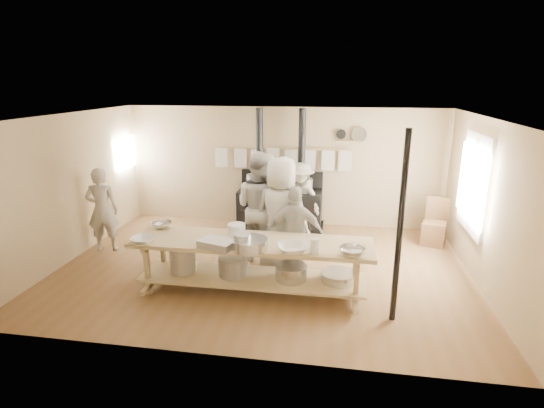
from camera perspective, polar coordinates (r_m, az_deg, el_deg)
name	(u,v)px	position (r m, az deg, el deg)	size (l,w,h in m)	color
ground	(263,268)	(7.49, -1.25, -8.54)	(7.00, 7.00, 0.00)	brown
room_shell	(262,177)	(6.96, -1.33, 3.66)	(7.00, 7.00, 7.00)	tan
window_right	(474,184)	(7.79, 25.57, 2.48)	(0.09, 1.50, 1.65)	beige
left_opening	(125,153)	(9.99, -19.11, 6.52)	(0.00, 0.90, 0.90)	white
stove	(280,205)	(9.27, 1.05, -0.14)	(1.90, 0.75, 2.60)	black
towel_rail	(282,156)	(9.30, 1.37, 6.45)	(3.00, 0.04, 0.47)	tan
back_wall_shelf	(351,137)	(9.19, 10.62, 8.90)	(0.63, 0.14, 0.32)	tan
prep_table	(251,261)	(6.47, -2.80, -7.67)	(3.60, 0.90, 0.85)	tan
support_post	(400,230)	(5.70, 16.82, -3.36)	(0.08, 0.08, 2.60)	black
cook_far_left	(102,210)	(8.58, -21.84, -0.72)	(0.59, 0.39, 1.62)	#B9B5A4
cook_left	(260,207)	(7.48, -1.59, -0.42)	(0.97, 0.75, 1.99)	#B9B5A4
cook_center	(281,215)	(7.07, 1.22, -1.52)	(0.96, 0.63, 1.97)	#B9B5A4
cook_right	(296,234)	(6.82, 3.18, -4.02)	(0.92, 0.38, 1.56)	#B9B5A4
cook_by_window	(301,198)	(8.99, 3.89, 0.82)	(0.97, 0.56, 1.50)	#B9B5A4
chair	(434,231)	(9.01, 20.95, -3.39)	(0.55, 0.55, 0.93)	brown
bowl_white_a	(144,240)	(6.53, -16.87, -4.64)	(0.35, 0.35, 0.09)	white
bowl_steel_a	(162,225)	(7.09, -14.59, -2.74)	(0.32, 0.32, 0.10)	silver
bowl_white_b	(293,248)	(5.93, 2.81, -5.99)	(0.43, 0.43, 0.11)	white
bowl_steel_b	(352,252)	(5.90, 10.70, -6.33)	(0.37, 0.37, 0.11)	silver
roasting_pan	(217,244)	(6.13, -7.35, -5.32)	(0.50, 0.33, 0.11)	#B2B2B7
mixing_bowl_large	(250,244)	(6.01, -2.98, -5.40)	(0.50, 0.50, 0.16)	silver
bucket_galv	(242,241)	(6.02, -4.00, -5.04)	(0.25, 0.25, 0.23)	gray
deep_bowl_enamel	(237,229)	(6.57, -4.79, -3.43)	(0.28, 0.28, 0.17)	white
pitcher	(315,246)	(5.88, 5.78, -5.64)	(0.14, 0.14, 0.22)	white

